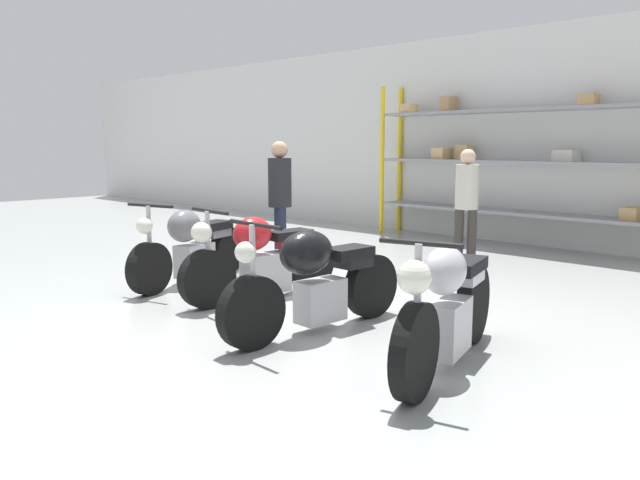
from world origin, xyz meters
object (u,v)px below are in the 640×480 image
object	(u,v)px
person_browsing	(280,193)
person_near_rack	(467,197)
motorcycle_red	(261,259)
motorcycle_silver	(448,306)
motorcycle_black	(315,280)
shelving_rack	(507,159)
motorcycle_grey	(192,247)

from	to	relation	value
person_browsing	person_near_rack	size ratio (longest dim) A/B	1.07
motorcycle_red	motorcycle_silver	distance (m)	2.71
motorcycle_black	person_browsing	xyz separation A→B (m)	(-2.48, 1.83, 0.54)
shelving_rack	person_browsing	xyz separation A→B (m)	(-1.31, -3.89, -0.43)
motorcycle_grey	motorcycle_red	size ratio (longest dim) A/B	1.01
motorcycle_black	person_browsing	world-z (taller)	person_browsing
shelving_rack	person_near_rack	distance (m)	2.04
shelving_rack	motorcycle_silver	distance (m)	6.30
motorcycle_black	shelving_rack	bearing A→B (deg)	-165.24
motorcycle_grey	motorcycle_silver	bearing A→B (deg)	69.13
motorcycle_silver	person_browsing	distance (m)	4.27
shelving_rack	person_near_rack	world-z (taller)	shelving_rack
motorcycle_red	person_near_rack	size ratio (longest dim) A/B	1.23
motorcycle_black	person_browsing	distance (m)	3.13
person_browsing	person_near_rack	xyz separation A→B (m)	(1.73, 1.96, -0.07)
shelving_rack	person_near_rack	bearing A→B (deg)	-77.82
shelving_rack	motorcycle_black	xyz separation A→B (m)	(1.16, -5.72, -0.97)
shelving_rack	motorcycle_red	bearing A→B (deg)	-91.59
motorcycle_grey	motorcycle_black	size ratio (longest dim) A/B	0.97
shelving_rack	person_near_rack	xyz separation A→B (m)	(0.42, -1.93, -0.50)
motorcycle_grey	motorcycle_silver	xyz separation A→B (m)	(3.90, -0.37, 0.04)
shelving_rack	motorcycle_silver	size ratio (longest dim) A/B	2.41
motorcycle_red	person_browsing	distance (m)	1.88
motorcycle_black	motorcycle_silver	world-z (taller)	motorcycle_silver
motorcycle_red	person_near_rack	distance (m)	3.40
motorcycle_silver	person_near_rack	size ratio (longest dim) A/B	1.26
shelving_rack	motorcycle_black	size ratio (longest dim) A/B	2.37
motorcycle_black	motorcycle_silver	size ratio (longest dim) A/B	1.02
motorcycle_black	person_browsing	size ratio (longest dim) A/B	1.21
shelving_rack	motorcycle_red	distance (m)	5.34
motorcycle_grey	motorcycle_silver	world-z (taller)	motorcycle_silver
motorcycle_grey	person_near_rack	world-z (taller)	person_near_rack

